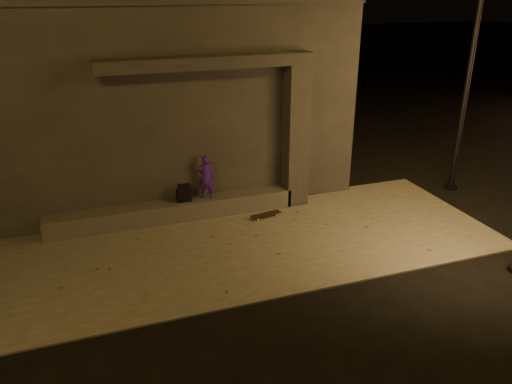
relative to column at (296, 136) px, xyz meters
name	(u,v)px	position (x,y,z in m)	size (l,w,h in m)	color
ground	(289,290)	(-1.70, -3.75, -1.84)	(120.00, 120.00, 0.00)	black
sidewalk	(255,242)	(-1.70, -1.75, -1.82)	(11.00, 4.40, 0.04)	#625C56
building	(168,93)	(-2.70, 2.74, 0.77)	(9.00, 5.10, 5.22)	#33312E
ledge	(174,211)	(-3.20, 0.00, -1.58)	(6.00, 0.55, 0.45)	#56534E
column	(296,136)	(0.00, 0.00, 0.00)	(0.55, 0.55, 3.60)	#33312E
canopy	(207,62)	(-2.20, 0.05, 1.94)	(5.00, 0.70, 0.28)	#33312E
skateboarder	(206,177)	(-2.35, 0.00, -0.80)	(0.40, 0.26, 1.10)	#44189D
backpack	(184,195)	(-2.93, 0.00, -1.18)	(0.35, 0.23, 0.48)	black
skateboard	(266,214)	(-1.03, -0.65, -1.73)	(0.81, 0.33, 0.09)	black
street_lamp_2	(477,24)	(4.66, -0.52, 2.62)	(0.36, 0.36, 7.93)	black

